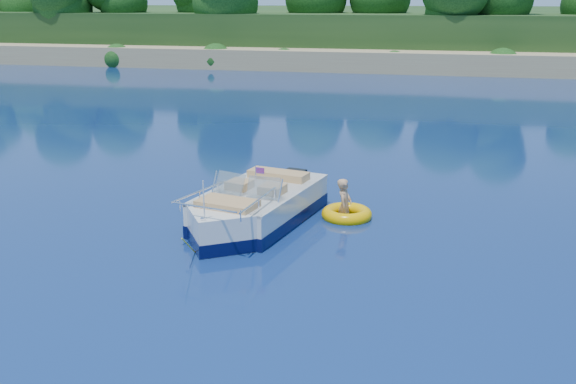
# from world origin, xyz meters

# --- Properties ---
(ground) EXTENTS (160.00, 160.00, 0.00)m
(ground) POSITION_xyz_m (0.00, 0.00, 0.00)
(ground) COLOR #0A1B4B
(ground) RESTS_ON ground
(shoreline) EXTENTS (170.00, 59.00, 6.00)m
(shoreline) POSITION_xyz_m (0.00, 63.77, 0.98)
(shoreline) COLOR #9B7F5A
(shoreline) RESTS_ON ground
(motorboat) EXTENTS (2.76, 5.58, 1.88)m
(motorboat) POSITION_xyz_m (-0.57, 1.52, 0.36)
(motorboat) COLOR silver
(motorboat) RESTS_ON ground
(tow_tube) EXTENTS (1.39, 1.39, 0.33)m
(tow_tube) POSITION_xyz_m (1.54, 2.57, 0.09)
(tow_tube) COLOR #F5B001
(tow_tube) RESTS_ON ground
(boy) EXTENTS (0.40, 0.80, 1.53)m
(boy) POSITION_xyz_m (1.49, 2.54, 0.00)
(boy) COLOR tan
(boy) RESTS_ON ground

